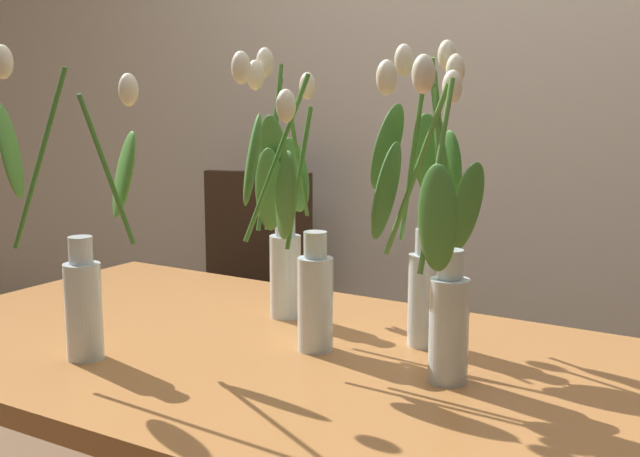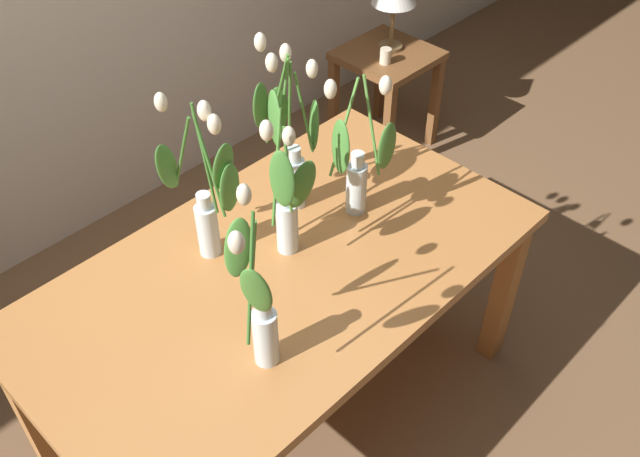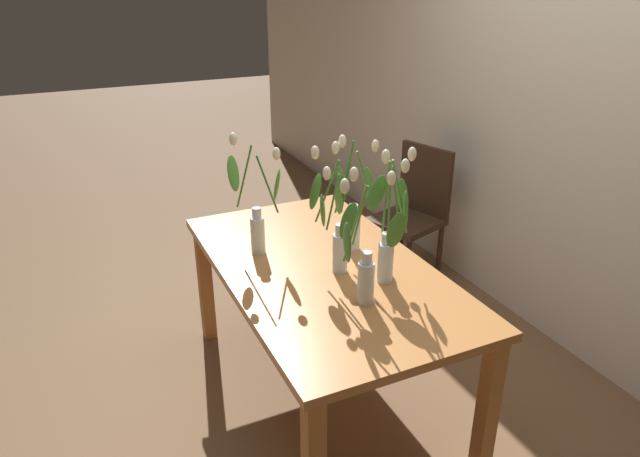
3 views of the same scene
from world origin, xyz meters
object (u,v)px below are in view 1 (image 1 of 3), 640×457
object	(u,v)px
tulip_vase_0	(79,255)
tulip_vase_1	(283,222)
dining_table	(272,395)
tulip_vase_2	(300,256)
dining_chair	(250,288)
tulip_vase_4	(430,222)
tulip_vase_3	(436,279)

from	to	relation	value
tulip_vase_0	tulip_vase_1	bearing A→B (deg)	68.19
dining_table	tulip_vase_2	distance (m)	0.28
tulip_vase_1	dining_chair	distance (m)	1.22
tulip_vase_4	tulip_vase_1	bearing A→B (deg)	-179.28
dining_chair	dining_table	bearing A→B (deg)	-51.54
tulip_vase_1	dining_chair	world-z (taller)	tulip_vase_1
tulip_vase_2	tulip_vase_4	world-z (taller)	tulip_vase_4
tulip_vase_2	tulip_vase_3	bearing A→B (deg)	-4.26
tulip_vase_0	tulip_vase_1	size ratio (longest dim) A/B	0.99
tulip_vase_0	tulip_vase_2	distance (m)	0.41
tulip_vase_1	tulip_vase_4	distance (m)	0.34
dining_table	tulip_vase_4	world-z (taller)	tulip_vase_4
tulip_vase_2	dining_table	bearing A→B (deg)	-159.28
dining_chair	tulip_vase_2	bearing A→B (deg)	-49.28
tulip_vase_2	dining_chair	xyz separation A→B (m)	(-0.90, 1.05, -0.40)
tulip_vase_3	dining_chair	xyz separation A→B (m)	(-1.19, 1.07, -0.40)
tulip_vase_1	tulip_vase_2	distance (m)	0.24
dining_table	dining_chair	bearing A→B (deg)	128.46
tulip_vase_0	dining_table	bearing A→B (deg)	38.87
dining_table	tulip_vase_0	bearing A→B (deg)	-141.13
tulip_vase_4	dining_chair	distance (m)	1.46
dining_table	tulip_vase_0	xyz separation A→B (m)	(-0.27, -0.22, 0.28)
dining_table	tulip_vase_1	size ratio (longest dim) A/B	2.78
dining_table	dining_chair	xyz separation A→B (m)	(-0.85, 1.07, -0.12)
dining_table	dining_chair	world-z (taller)	dining_chair
tulip_vase_0	tulip_vase_4	xyz separation A→B (m)	(0.51, 0.42, 0.05)
dining_table	tulip_vase_2	size ratio (longest dim) A/B	2.85
tulip_vase_2	dining_chair	distance (m)	1.44
tulip_vase_0	tulip_vase_1	distance (m)	0.45
tulip_vase_0	tulip_vase_4	bearing A→B (deg)	39.68
tulip_vase_3	tulip_vase_2	bearing A→B (deg)	175.74
dining_table	tulip_vase_4	bearing A→B (deg)	40.60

